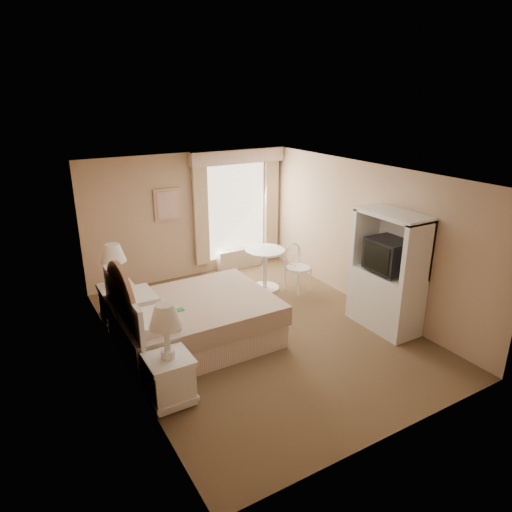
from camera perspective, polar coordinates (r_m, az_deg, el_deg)
room at (r=6.84m, az=0.52°, el=-0.13°), size 4.21×5.51×2.51m
window at (r=9.52m, az=-2.27°, el=6.22°), size 2.05×0.22×2.51m
framed_art at (r=8.94m, az=-11.02°, el=6.33°), size 0.52×0.04×0.62m
bed at (r=6.91m, az=-8.40°, el=-8.04°), size 2.28×1.79×1.59m
nightstand_near at (r=5.70m, az=-10.82°, el=-13.48°), size 0.54×0.54×1.30m
nightstand_far at (r=7.72m, az=-16.93°, el=-4.59°), size 0.55×0.55×1.33m
round_table at (r=8.65m, az=1.13°, el=-0.84°), size 0.75×0.75×0.79m
cafe_chair at (r=8.61m, az=5.01°, el=-0.96°), size 0.54×0.54×0.93m
armoire at (r=7.46m, az=16.06°, el=-3.01°), size 0.57×1.14×1.90m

